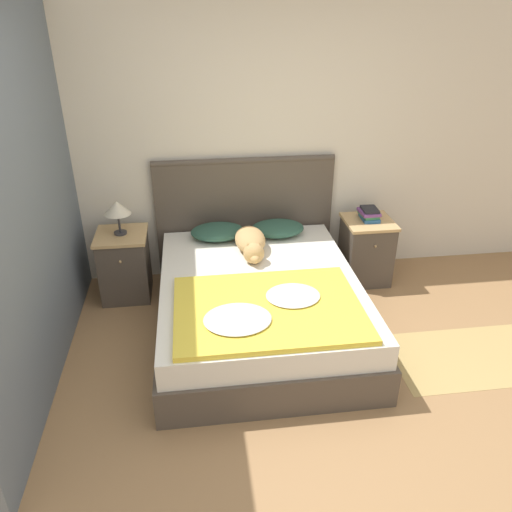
% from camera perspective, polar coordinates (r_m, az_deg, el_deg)
% --- Properties ---
extents(ground_plane, '(16.00, 16.00, 0.00)m').
position_cam_1_polar(ground_plane, '(3.44, 3.59, -18.52)').
color(ground_plane, '#997047').
extents(wall_back, '(9.00, 0.06, 2.55)m').
position_cam_1_polar(wall_back, '(4.65, -0.95, 12.64)').
color(wall_back, beige).
rests_on(wall_back, ground_plane).
extents(wall_side_left, '(0.06, 3.10, 2.55)m').
position_cam_1_polar(wall_side_left, '(3.74, -24.01, 6.50)').
color(wall_side_left, slate).
rests_on(wall_side_left, ground_plane).
extents(bed, '(1.60, 1.99, 0.49)m').
position_cam_1_polar(bed, '(4.07, 0.37, -5.67)').
color(bed, '#4C4238').
rests_on(bed, ground_plane).
extents(headboard, '(1.68, 0.06, 1.17)m').
position_cam_1_polar(headboard, '(4.79, -1.29, 4.67)').
color(headboard, '#4C4238').
rests_on(headboard, ground_plane).
extents(nightstand_left, '(0.45, 0.46, 0.62)m').
position_cam_1_polar(nightstand_left, '(4.67, -14.76, -0.98)').
color(nightstand_left, '#4C4238').
rests_on(nightstand_left, ground_plane).
extents(nightstand_right, '(0.45, 0.46, 0.62)m').
position_cam_1_polar(nightstand_right, '(4.89, 12.44, 0.67)').
color(nightstand_right, '#4C4238').
rests_on(nightstand_right, ground_plane).
extents(pillow_left, '(0.49, 0.33, 0.14)m').
position_cam_1_polar(pillow_left, '(4.57, -4.39, 2.78)').
color(pillow_left, '#284C3D').
rests_on(pillow_left, bed).
extents(pillow_right, '(0.49, 0.33, 0.14)m').
position_cam_1_polar(pillow_right, '(4.63, 2.46, 3.17)').
color(pillow_right, '#284C3D').
rests_on(pillow_right, bed).
extents(quilt, '(1.32, 0.98, 0.07)m').
position_cam_1_polar(quilt, '(3.53, 1.24, -6.02)').
color(quilt, yellow).
rests_on(quilt, bed).
extents(dog, '(0.26, 0.67, 0.19)m').
position_cam_1_polar(dog, '(4.32, -0.58, 1.56)').
color(dog, tan).
rests_on(dog, bed).
extents(book_stack, '(0.17, 0.23, 0.11)m').
position_cam_1_polar(book_stack, '(4.77, 12.80, 4.71)').
color(book_stack, '#285689').
rests_on(book_stack, nightstand_right).
extents(table_lamp, '(0.23, 0.23, 0.30)m').
position_cam_1_polar(table_lamp, '(4.45, -15.58, 5.21)').
color(table_lamp, '#2D2D33').
rests_on(table_lamp, nightstand_left).
extents(rug, '(1.19, 0.72, 0.00)m').
position_cam_1_polar(rug, '(4.25, 23.12, -10.57)').
color(rug, tan).
rests_on(rug, ground_plane).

